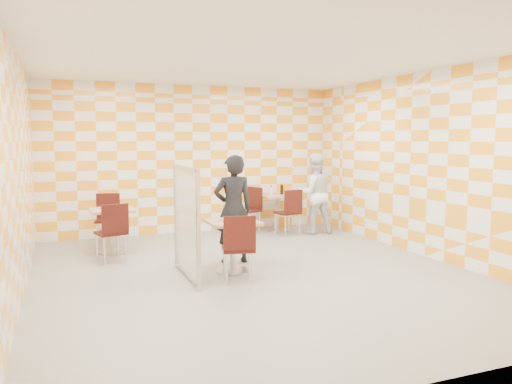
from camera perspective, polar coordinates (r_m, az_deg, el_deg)
room_shell at (r=7.47m, az=-1.67°, el=2.90°), size 7.00×7.00×7.00m
main_table at (r=7.20m, az=-2.68°, el=-5.18°), size 0.70×0.70×0.75m
second_table at (r=10.46m, az=2.47°, el=-1.67°), size 0.70×0.70×0.75m
empty_table at (r=8.73m, az=-16.10°, el=-3.43°), size 0.70×0.70×0.75m
chair_main_front at (r=6.60m, az=-1.98°, el=-5.90°), size 0.51×0.51×0.92m
chair_second_front at (r=9.90m, az=3.92°, el=-1.91°), size 0.50×0.51×0.92m
chair_second_side at (r=10.30m, az=-0.54°, el=-1.58°), size 0.55×0.54×0.92m
chair_empty_near at (r=8.05m, az=-16.03°, el=-3.96°), size 0.52×0.52×0.92m
chair_empty_far at (r=9.49m, az=-16.57°, el=-2.49°), size 0.49×0.50×0.92m
partition at (r=6.89m, az=-7.98°, el=-3.36°), size 0.08×1.38×1.55m
man_dark at (r=7.71m, az=-2.62°, el=-1.96°), size 0.64×0.45×1.67m
man_white at (r=10.18m, az=6.66°, el=-0.18°), size 0.85×0.70×1.63m
pizza_on_foil at (r=7.14m, az=-2.65°, el=-3.17°), size 0.40×0.40×0.04m
sport_bottle at (r=10.47m, az=1.75°, el=0.16°), size 0.06×0.06×0.20m
soda_bottle at (r=10.57m, az=2.97°, el=0.29°), size 0.07×0.07×0.23m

